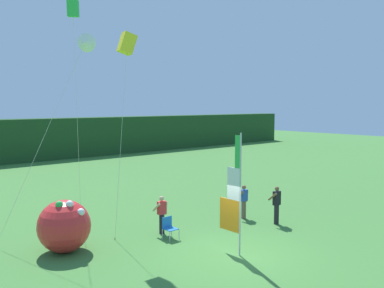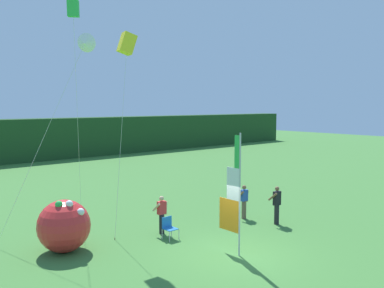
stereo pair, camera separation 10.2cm
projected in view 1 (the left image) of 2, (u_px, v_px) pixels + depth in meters
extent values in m
plane|color=#3D7533|center=(232.00, 254.00, 14.95)|extent=(120.00, 120.00, 0.00)
cylinder|color=#B7B7BC|center=(240.00, 195.00, 14.56)|extent=(0.06, 0.06, 4.43)
cube|color=orange|center=(229.00, 215.00, 15.02)|extent=(0.02, 0.97, 1.18)
cube|color=white|center=(233.00, 184.00, 14.77)|extent=(0.02, 0.60, 1.18)
cube|color=green|center=(238.00, 152.00, 14.52)|extent=(0.02, 0.23, 1.18)
cylinder|color=black|center=(162.00, 224.00, 17.24)|extent=(0.22, 0.22, 0.84)
cube|color=red|center=(162.00, 208.00, 17.18)|extent=(0.36, 0.20, 0.54)
sphere|color=tan|center=(162.00, 199.00, 17.14)|extent=(0.20, 0.20, 0.20)
cylinder|color=tan|center=(156.00, 207.00, 17.07)|extent=(0.09, 0.48, 0.42)
cylinder|color=tan|center=(166.00, 208.00, 17.34)|extent=(0.09, 0.14, 0.56)
cylinder|color=black|center=(276.00, 215.00, 18.61)|extent=(0.22, 0.22, 0.88)
cube|color=black|center=(277.00, 198.00, 18.54)|extent=(0.36, 0.20, 0.63)
sphere|color=brown|center=(277.00, 189.00, 18.50)|extent=(0.20, 0.20, 0.20)
cylinder|color=brown|center=(273.00, 197.00, 18.42)|extent=(0.09, 0.48, 0.42)
cylinder|color=brown|center=(280.00, 197.00, 18.69)|extent=(0.09, 0.14, 0.56)
cylinder|color=brown|center=(244.00, 210.00, 19.54)|extent=(0.22, 0.22, 0.86)
cube|color=#284CA8|center=(244.00, 195.00, 19.48)|extent=(0.36, 0.20, 0.53)
sphere|color=brown|center=(244.00, 187.00, 19.44)|extent=(0.20, 0.20, 0.20)
cylinder|color=brown|center=(240.00, 195.00, 19.37)|extent=(0.09, 0.48, 0.42)
cylinder|color=brown|center=(247.00, 196.00, 19.64)|extent=(0.09, 0.14, 0.56)
sphere|color=red|center=(64.00, 226.00, 15.04)|extent=(1.94, 1.94, 1.94)
sphere|color=white|center=(70.00, 204.00, 14.70)|extent=(0.27, 0.27, 0.27)
sphere|color=green|center=(59.00, 205.00, 14.60)|extent=(0.27, 0.27, 0.27)
sphere|color=white|center=(81.00, 212.00, 14.71)|extent=(0.27, 0.27, 0.27)
cylinder|color=#BCBCC1|center=(170.00, 237.00, 16.16)|extent=(0.03, 0.03, 0.42)
cylinder|color=#BCBCC1|center=(179.00, 235.00, 16.48)|extent=(0.03, 0.03, 0.42)
cylinder|color=#BCBCC1|center=(162.00, 234.00, 16.52)|extent=(0.03, 0.03, 0.42)
cylinder|color=#BCBCC1|center=(172.00, 232.00, 16.84)|extent=(0.03, 0.03, 0.42)
cube|color=#1E66B2|center=(171.00, 229.00, 16.48)|extent=(0.48, 0.48, 0.03)
cube|color=#1E66B2|center=(167.00, 222.00, 16.64)|extent=(0.48, 0.03, 0.44)
cylinder|color=silver|center=(40.00, 145.00, 15.66)|extent=(3.21, 1.44, 7.78)
cone|color=white|center=(85.00, 43.00, 15.80)|extent=(0.80, 0.84, 0.78)
cylinder|color=brown|center=(115.00, 239.00, 16.48)|extent=(0.03, 0.03, 0.08)
cylinder|color=silver|center=(121.00, 141.00, 16.55)|extent=(0.95, 0.38, 7.88)
cube|color=yellow|center=(127.00, 44.00, 16.62)|extent=(0.87, 0.70, 0.93)
cylinder|color=brown|center=(81.00, 211.00, 20.86)|extent=(0.03, 0.03, 0.08)
cylinder|color=silver|center=(77.00, 121.00, 18.75)|extent=(1.60, 3.08, 9.30)
cube|color=green|center=(73.00, 8.00, 16.64)|extent=(0.63, 0.65, 0.69)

